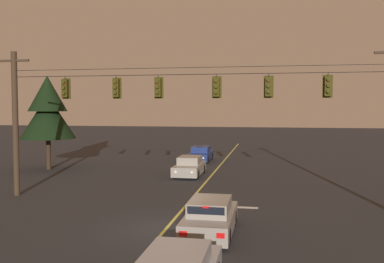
{
  "coord_description": "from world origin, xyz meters",
  "views": [
    {
      "loc": [
        4.09,
        -16.32,
        4.93
      ],
      "look_at": [
        0.0,
        5.92,
        3.64
      ],
      "focal_mm": 39.37,
      "sensor_mm": 36.0,
      "label": 1
    }
  ],
  "objects_px": {
    "traffic_light_left_inner": "(116,88)",
    "traffic_light_right_inner": "(216,87)",
    "car_waiting_near_lane": "(210,217)",
    "traffic_light_far_right": "(328,86)",
    "traffic_light_rightmost": "(269,87)",
    "car_oncoming_trailing": "(201,154)",
    "tree_verge_near": "(48,110)",
    "traffic_light_leftmost": "(65,88)",
    "car_oncoming_lead": "(190,167)",
    "traffic_light_centre": "(158,88)"
  },
  "relations": [
    {
      "from": "traffic_light_leftmost",
      "to": "car_waiting_near_lane",
      "type": "height_order",
      "value": "traffic_light_leftmost"
    },
    {
      "from": "car_oncoming_trailing",
      "to": "tree_verge_near",
      "type": "height_order",
      "value": "tree_verge_near"
    },
    {
      "from": "traffic_light_far_right",
      "to": "car_oncoming_trailing",
      "type": "distance_m",
      "value": 19.59
    },
    {
      "from": "car_waiting_near_lane",
      "to": "car_oncoming_lead",
      "type": "xyz_separation_m",
      "value": [
        -3.42,
        13.7,
        -0.0
      ]
    },
    {
      "from": "traffic_light_right_inner",
      "to": "traffic_light_left_inner",
      "type": "bearing_deg",
      "value": 180.0
    },
    {
      "from": "traffic_light_left_inner",
      "to": "car_waiting_near_lane",
      "type": "relative_size",
      "value": 0.28
    },
    {
      "from": "traffic_light_leftmost",
      "to": "traffic_light_left_inner",
      "type": "distance_m",
      "value": 2.91
    },
    {
      "from": "traffic_light_centre",
      "to": "tree_verge_near",
      "type": "distance_m",
      "value": 15.06
    },
    {
      "from": "traffic_light_left_inner",
      "to": "traffic_light_centre",
      "type": "height_order",
      "value": "same"
    },
    {
      "from": "car_oncoming_lead",
      "to": "car_oncoming_trailing",
      "type": "xyz_separation_m",
      "value": [
        -0.49,
        8.09,
        0.0
      ]
    },
    {
      "from": "traffic_light_rightmost",
      "to": "car_waiting_near_lane",
      "type": "height_order",
      "value": "traffic_light_rightmost"
    },
    {
      "from": "traffic_light_far_right",
      "to": "car_oncoming_trailing",
      "type": "height_order",
      "value": "traffic_light_far_right"
    },
    {
      "from": "car_oncoming_lead",
      "to": "traffic_light_left_inner",
      "type": "bearing_deg",
      "value": -105.37
    },
    {
      "from": "traffic_light_left_inner",
      "to": "tree_verge_near",
      "type": "xyz_separation_m",
      "value": [
        -9.3,
        9.52,
        -1.25
      ]
    },
    {
      "from": "traffic_light_right_inner",
      "to": "traffic_light_far_right",
      "type": "distance_m",
      "value": 5.42
    },
    {
      "from": "traffic_light_centre",
      "to": "traffic_light_far_right",
      "type": "distance_m",
      "value": 8.47
    },
    {
      "from": "traffic_light_far_right",
      "to": "car_waiting_near_lane",
      "type": "bearing_deg",
      "value": -134.0
    },
    {
      "from": "traffic_light_centre",
      "to": "tree_verge_near",
      "type": "xyz_separation_m",
      "value": [
        -11.6,
        9.52,
        -1.25
      ]
    },
    {
      "from": "traffic_light_leftmost",
      "to": "tree_verge_near",
      "type": "height_order",
      "value": "tree_verge_near"
    },
    {
      "from": "traffic_light_rightmost",
      "to": "tree_verge_near",
      "type": "xyz_separation_m",
      "value": [
        -17.24,
        9.52,
        -1.25
      ]
    },
    {
      "from": "traffic_light_centre",
      "to": "traffic_light_far_right",
      "type": "height_order",
      "value": "same"
    },
    {
      "from": "traffic_light_left_inner",
      "to": "car_oncoming_lead",
      "type": "relative_size",
      "value": 0.28
    },
    {
      "from": "traffic_light_leftmost",
      "to": "traffic_light_right_inner",
      "type": "relative_size",
      "value": 1.0
    },
    {
      "from": "traffic_light_left_inner",
      "to": "tree_verge_near",
      "type": "bearing_deg",
      "value": 134.34
    },
    {
      "from": "traffic_light_far_right",
      "to": "car_waiting_near_lane",
      "type": "xyz_separation_m",
      "value": [
        -5.0,
        -5.18,
        -5.32
      ]
    },
    {
      "from": "car_waiting_near_lane",
      "to": "car_oncoming_lead",
      "type": "bearing_deg",
      "value": 104.02
    },
    {
      "from": "traffic_light_left_inner",
      "to": "tree_verge_near",
      "type": "height_order",
      "value": "tree_verge_near"
    },
    {
      "from": "traffic_light_far_right",
      "to": "tree_verge_near",
      "type": "relative_size",
      "value": 0.16
    },
    {
      "from": "traffic_light_centre",
      "to": "tree_verge_near",
      "type": "height_order",
      "value": "tree_verge_near"
    },
    {
      "from": "car_waiting_near_lane",
      "to": "traffic_light_rightmost",
      "type": "bearing_deg",
      "value": 67.19
    },
    {
      "from": "traffic_light_leftmost",
      "to": "traffic_light_left_inner",
      "type": "relative_size",
      "value": 1.0
    },
    {
      "from": "traffic_light_leftmost",
      "to": "tree_verge_near",
      "type": "bearing_deg",
      "value": 123.88
    },
    {
      "from": "traffic_light_left_inner",
      "to": "traffic_light_far_right",
      "type": "height_order",
      "value": "same"
    },
    {
      "from": "car_oncoming_trailing",
      "to": "tree_verge_near",
      "type": "bearing_deg",
      "value": -147.54
    },
    {
      "from": "traffic_light_left_inner",
      "to": "traffic_light_centre",
      "type": "relative_size",
      "value": 1.0
    },
    {
      "from": "car_waiting_near_lane",
      "to": "car_oncoming_lead",
      "type": "height_order",
      "value": "same"
    },
    {
      "from": "car_oncoming_lead",
      "to": "traffic_light_leftmost",
      "type": "bearing_deg",
      "value": -121.65
    },
    {
      "from": "car_oncoming_trailing",
      "to": "traffic_light_rightmost",
      "type": "bearing_deg",
      "value": -69.89
    },
    {
      "from": "tree_verge_near",
      "to": "car_oncoming_trailing",
      "type": "bearing_deg",
      "value": 32.46
    },
    {
      "from": "traffic_light_rightmost",
      "to": "tree_verge_near",
      "type": "bearing_deg",
      "value": 151.1
    },
    {
      "from": "traffic_light_left_inner",
      "to": "traffic_light_right_inner",
      "type": "xyz_separation_m",
      "value": [
        5.34,
        0.0,
        0.0
      ]
    },
    {
      "from": "traffic_light_leftmost",
      "to": "traffic_light_left_inner",
      "type": "height_order",
      "value": "same"
    },
    {
      "from": "traffic_light_leftmost",
      "to": "traffic_light_far_right",
      "type": "distance_m",
      "value": 13.67
    },
    {
      "from": "traffic_light_right_inner",
      "to": "car_waiting_near_lane",
      "type": "distance_m",
      "value": 7.43
    },
    {
      "from": "traffic_light_right_inner",
      "to": "traffic_light_far_right",
      "type": "bearing_deg",
      "value": 0.0
    },
    {
      "from": "tree_verge_near",
      "to": "traffic_light_left_inner",
      "type": "bearing_deg",
      "value": -45.66
    },
    {
      "from": "car_waiting_near_lane",
      "to": "tree_verge_near",
      "type": "bearing_deg",
      "value": 135.72
    },
    {
      "from": "car_oncoming_trailing",
      "to": "traffic_light_far_right",
      "type": "bearing_deg",
      "value": -61.81
    },
    {
      "from": "traffic_light_centre",
      "to": "traffic_light_right_inner",
      "type": "relative_size",
      "value": 1.0
    },
    {
      "from": "traffic_light_right_inner",
      "to": "car_oncoming_trailing",
      "type": "xyz_separation_m",
      "value": [
        -3.49,
        16.62,
        -5.32
      ]
    }
  ]
}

